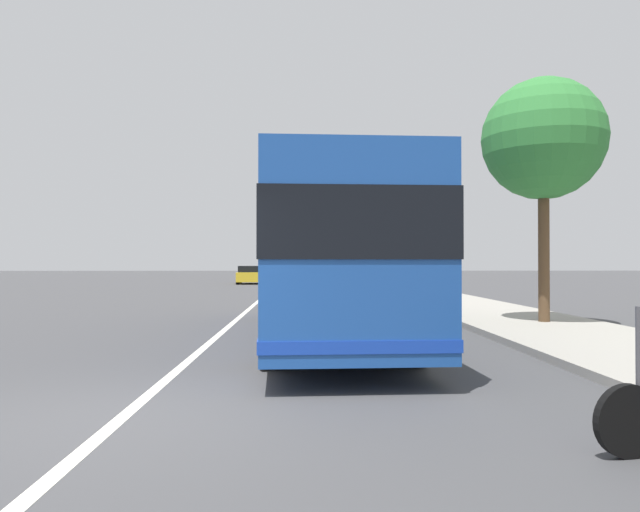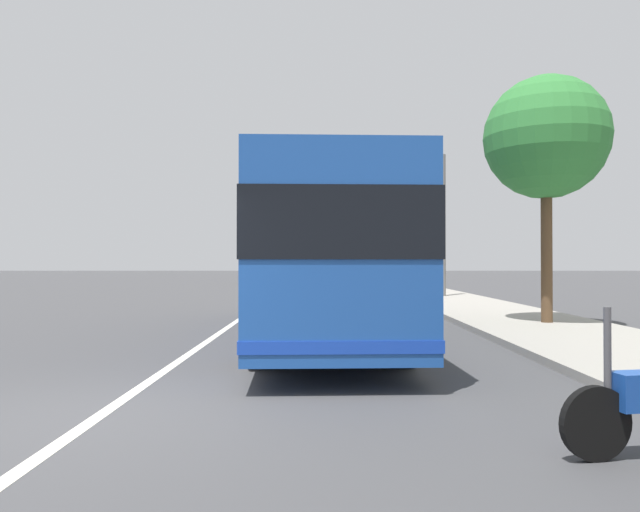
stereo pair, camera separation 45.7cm
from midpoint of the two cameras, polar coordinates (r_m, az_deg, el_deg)
name	(u,v)px [view 1 (the left image)]	position (r m, az deg, el deg)	size (l,w,h in m)	color
ground_plane	(126,415)	(6.91, -20.09, -14.18)	(220.00, 220.00, 0.00)	#424244
sidewalk_curb	(509,318)	(17.35, 17.06, -5.74)	(110.00, 3.60, 0.14)	#9E998E
lane_divider_line	(235,321)	(16.59, -9.00, -6.23)	(110.00, 0.16, 0.01)	silver
coach_bus	(324,255)	(12.95, -0.65, 0.06)	(11.82, 3.02, 3.17)	#1E4C9E
car_oncoming	(316,274)	(48.20, -0.64, -1.71)	(4.07, 1.96, 1.50)	silver
car_side_street	(250,275)	(45.41, -7.09, -1.84)	(4.12, 1.95, 1.37)	gold
roadside_tree_mid_block	(543,140)	(16.10, 19.95, 10.47)	(3.06, 3.06, 6.27)	brown
utility_pole	(433,227)	(26.92, 10.38, 2.77)	(0.31, 0.31, 6.44)	slate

